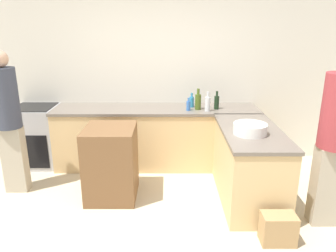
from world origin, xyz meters
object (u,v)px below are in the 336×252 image
Objects in this scene: mixing_bowl at (249,129)px; paper_bag at (277,228)px; person_by_range at (7,118)px; island_table at (110,163)px; dish_soap_bottle at (190,101)px; vinegar_bottle_clear at (206,103)px; person_at_peninsula at (335,136)px; range_oven at (36,136)px; olive_oil_bottle at (197,101)px; water_bottle_blue at (187,105)px; wine_bottle_dark at (215,102)px.

mixing_bowl is 1.12× the size of paper_bag.
mixing_bowl is at bearing -7.25° from person_by_range.
person_by_range reaches higher than island_table.
mixing_bowl is 1.77× the size of dish_soap_bottle.
vinegar_bottle_clear is 1.77m from person_at_peninsula.
range_oven is at bearing 157.16° from person_at_peninsula.
person_at_peninsula reaches higher than mixing_bowl.
person_at_peninsula is (3.66, -0.72, 0.01)m from person_by_range.
paper_bag is (0.17, -0.71, -0.80)m from mixing_bowl.
water_bottle_blue is at bearing -156.83° from olive_oil_bottle.
olive_oil_bottle is (-0.27, -0.02, 0.02)m from wine_bottle_dark.
olive_oil_bottle is at bearing 23.17° from water_bottle_blue.
mixing_bowl is 1.24× the size of olive_oil_bottle.
wine_bottle_dark is 0.42m from water_bottle_blue.
range_oven is 0.51× the size of person_by_range.
person_at_peninsula is (1.36, -1.58, 0.01)m from dish_soap_bottle.
range_oven is 4.32× the size of dish_soap_bottle.
mixing_bowl reaches higher than paper_bag.
paper_bag is at bearing -69.13° from dish_soap_bottle.
dish_soap_bottle is 0.37m from wine_bottle_dark.
person_at_peninsula is at bearing 29.81° from paper_bag.
range_oven is 2.33m from water_bottle_blue.
dish_soap_bottle is 0.12× the size of person_at_peninsula.
water_bottle_blue is (-0.06, -0.20, -0.01)m from dish_soap_bottle.
range_oven is 2.48m from olive_oil_bottle.
person_at_peninsula is (1.00, -1.46, -0.01)m from wine_bottle_dark.
dish_soap_bottle is (2.33, 0.03, 0.53)m from range_oven.
mixing_bowl is at bearing -65.71° from olive_oil_bottle.
island_table is 2.98× the size of olive_oil_bottle.
person_by_range is at bearing 173.25° from island_table.
olive_oil_bottle reaches higher than mixing_bowl.
person_by_range is at bearing 168.86° from person_at_peninsula.
person_by_range is (-2.87, 0.37, 0.03)m from mixing_bowl.
mixing_bowl is 0.21× the size of person_by_range.
person_at_peninsula is at bearing -55.52° from wine_bottle_dark.
vinegar_bottle_clear is 0.15× the size of person_by_range.
island_table is 2.53m from person_at_peninsula.
island_table is 1.38m from water_bottle_blue.
mixing_bowl is 1.19m from olive_oil_bottle.
person_by_range is (0.03, -0.83, 0.53)m from range_oven.
person_at_peninsula is 5.47× the size of paper_bag.
vinegar_bottle_clear is at bearing -7.21° from water_bottle_blue.
water_bottle_blue is (-0.63, 1.03, 0.01)m from mixing_bowl.
dish_soap_bottle is at bearing 43.95° from island_table.
island_table is at bearing -6.75° from person_by_range.
vinegar_bottle_clear is at bearing -48.55° from dish_soap_bottle.
wine_bottle_dark is 1.78m from person_at_peninsula.
vinegar_bottle_clear is (2.54, -0.21, 0.56)m from range_oven.
person_at_peninsula reaches higher than person_by_range.
wine_bottle_dark is at bearing 101.21° from mixing_bowl.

